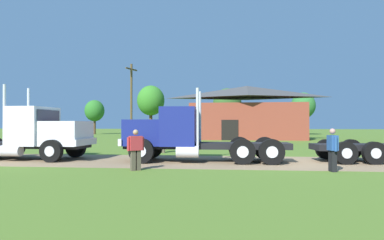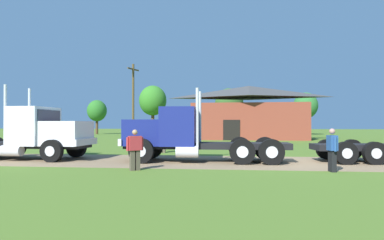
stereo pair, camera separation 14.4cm
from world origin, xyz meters
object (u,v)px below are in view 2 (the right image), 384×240
(visitor_far_side, at_px, (163,137))
(utility_pole_near, at_px, (133,99))
(visitor_standing_near, at_px, (135,148))
(truck_near_right, at_px, (39,134))
(visitor_by_barrel, at_px, (332,148))
(truck_foreground_white, at_px, (181,135))
(shed_building, at_px, (249,113))

(visitor_far_side, distance_m, utility_pole_near, 19.24)
(visitor_standing_near, distance_m, visitor_far_side, 7.97)
(visitor_far_side, bearing_deg, truck_near_right, -140.52)
(visitor_far_side, bearing_deg, visitor_by_barrel, -43.33)
(visitor_standing_near, height_order, visitor_far_side, visitor_far_side)
(visitor_by_barrel, relative_size, utility_pole_near, 0.19)
(truck_foreground_white, xyz_separation_m, shed_building, (4.31, 23.50, 1.71))
(visitor_by_barrel, bearing_deg, visitor_standing_near, -176.29)
(visitor_standing_near, bearing_deg, truck_foreground_white, 69.27)
(truck_near_right, bearing_deg, visitor_standing_near, -30.22)
(visitor_far_side, bearing_deg, utility_pole_near, 111.78)
(truck_near_right, height_order, utility_pole_near, utility_pole_near)
(visitor_by_barrel, relative_size, shed_building, 0.12)
(utility_pole_near, bearing_deg, truck_near_right, -85.88)
(visitor_standing_near, distance_m, shed_building, 27.54)
(truck_near_right, height_order, visitor_far_side, truck_near_right)
(truck_foreground_white, distance_m, visitor_far_side, 4.93)
(truck_near_right, bearing_deg, visitor_by_barrel, -12.68)
(visitor_standing_near, height_order, shed_building, shed_building)
(visitor_standing_near, relative_size, visitor_by_barrel, 0.97)
(truck_foreground_white, distance_m, truck_near_right, 7.26)
(visitor_far_side, relative_size, utility_pole_near, 0.20)
(truck_near_right, bearing_deg, shed_building, 63.69)
(truck_near_right, distance_m, visitor_by_barrel, 13.69)
(truck_foreground_white, bearing_deg, shed_building, 79.60)
(visitor_standing_near, relative_size, visitor_far_side, 0.89)
(truck_near_right, relative_size, visitor_by_barrel, 4.35)
(shed_building, bearing_deg, visitor_standing_near, -101.76)
(visitor_by_barrel, relative_size, visitor_far_side, 0.91)
(truck_foreground_white, relative_size, visitor_far_side, 4.48)
(visitor_far_side, height_order, utility_pole_near, utility_pole_near)
(visitor_standing_near, bearing_deg, shed_building, 78.24)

